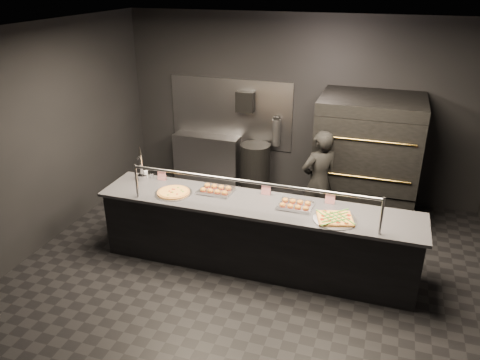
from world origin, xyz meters
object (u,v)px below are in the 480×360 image
(pizza_oven, at_px, (367,158))
(beer_tap, at_px, (142,170))
(slider_tray_a, at_px, (216,190))
(slider_tray_b, at_px, (295,205))
(worker, at_px, (319,182))
(prep_shelf, at_px, (207,159))
(round_pizza, at_px, (173,192))
(service_counter, at_px, (256,235))
(trash_bin, at_px, (255,168))
(towel_dispenser, at_px, (245,102))
(fire_extinguisher, at_px, (276,132))
(square_pizza, at_px, (335,219))

(pizza_oven, xyz_separation_m, beer_tap, (-2.91, -1.70, 0.10))
(slider_tray_a, height_order, slider_tray_b, slider_tray_a)
(beer_tap, xyz_separation_m, worker, (2.30, 1.00, -0.28))
(prep_shelf, bearing_deg, slider_tray_a, -65.26)
(worker, bearing_deg, pizza_oven, -168.88)
(round_pizza, bearing_deg, service_counter, 3.73)
(service_counter, bearing_deg, pizza_oven, 57.73)
(service_counter, xyz_separation_m, trash_bin, (-0.66, 2.22, -0.03))
(towel_dispenser, bearing_deg, pizza_oven, -13.14)
(service_counter, distance_m, towel_dispenser, 2.78)
(fire_extinguisher, distance_m, slider_tray_b, 2.50)
(pizza_oven, height_order, trash_bin, pizza_oven)
(fire_extinguisher, relative_size, worker, 0.32)
(service_counter, xyz_separation_m, slider_tray_b, (0.48, 0.05, 0.48))
(trash_bin, bearing_deg, prep_shelf, 173.91)
(prep_shelf, bearing_deg, towel_dispenser, 5.71)
(slider_tray_a, bearing_deg, trash_bin, 91.72)
(worker, bearing_deg, service_counter, 25.51)
(towel_dispenser, distance_m, round_pizza, 2.55)
(service_counter, bearing_deg, worker, 63.59)
(prep_shelf, distance_m, worker, 2.49)
(square_pizza, bearing_deg, pizza_oven, 84.17)
(prep_shelf, height_order, fire_extinguisher, fire_extinguisher)
(service_counter, height_order, worker, worker)
(round_pizza, bearing_deg, towel_dispenser, 85.20)
(service_counter, xyz_separation_m, towel_dispenser, (-0.90, 2.39, 1.09))
(towel_dispenser, distance_m, trash_bin, 1.16)
(prep_shelf, bearing_deg, beer_tap, -92.93)
(slider_tray_b, bearing_deg, beer_tap, 176.08)
(fire_extinguisher, xyz_separation_m, trash_bin, (-0.31, -0.18, -0.63))
(slider_tray_a, distance_m, worker, 1.60)
(fire_extinguisher, distance_m, square_pizza, 2.87)
(towel_dispenser, height_order, round_pizza, towel_dispenser)
(fire_extinguisher, height_order, beer_tap, beer_tap)
(round_pizza, relative_size, slider_tray_b, 1.12)
(round_pizza, bearing_deg, fire_extinguisher, 72.99)
(pizza_oven, distance_m, fire_extinguisher, 1.63)
(pizza_oven, height_order, towel_dispenser, pizza_oven)
(service_counter, bearing_deg, towel_dispenser, 110.63)
(service_counter, height_order, pizza_oven, pizza_oven)
(round_pizza, height_order, slider_tray_b, slider_tray_b)
(slider_tray_a, bearing_deg, prep_shelf, 114.74)
(fire_extinguisher, xyz_separation_m, round_pizza, (-0.76, -2.47, -0.12))
(fire_extinguisher, relative_size, square_pizza, 0.99)
(service_counter, xyz_separation_m, worker, (0.60, 1.20, 0.32))
(pizza_oven, xyz_separation_m, prep_shelf, (-2.80, 0.42, -0.52))
(worker, bearing_deg, slider_tray_b, 46.25)
(trash_bin, bearing_deg, slider_tray_b, -62.21)
(pizza_oven, height_order, fire_extinguisher, pizza_oven)
(service_counter, xyz_separation_m, fire_extinguisher, (-0.35, 2.40, 0.60))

